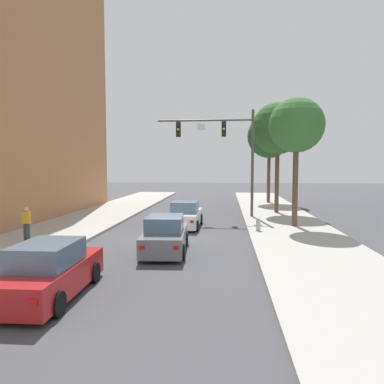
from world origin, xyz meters
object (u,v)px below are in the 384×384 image
Objects in this scene: car_following_grey at (165,236)px; traffic_signal_mast at (225,143)px; pedestrian_sidewalk_left_walker at (27,222)px; street_tree_third at (269,136)px; street_tree_second at (278,129)px; car_lead_white at (185,215)px; car_third_red at (50,272)px; street_tree_nearest at (296,126)px; fire_hydrant at (258,224)px.

traffic_signal_mast is at bearing 76.40° from car_following_grey.
pedestrian_sidewalk_left_walker is 24.28m from street_tree_third.
street_tree_third is at bearing 88.00° from street_tree_second.
car_lead_white is at bearing -115.36° from street_tree_third.
car_lead_white is 8.84m from pedestrian_sidewalk_left_walker.
street_tree_third is (0.26, 7.51, 0.03)m from street_tree_second.
street_tree_second reaches higher than car_following_grey.
car_third_red is at bearing -55.16° from pedestrian_sidewalk_left_walker.
traffic_signal_mast reaches higher than car_following_grey.
street_tree_third reaches higher than pedestrian_sidewalk_left_walker.
car_third_red is 0.50× the size of street_tree_third.
pedestrian_sidewalk_left_walker is 15.51m from street_tree_nearest.
street_tree_nearest is (6.71, 6.57, 5.35)m from car_following_grey.
car_third_red is 2.60× the size of pedestrian_sidewalk_left_walker.
street_tree_nearest is at bearing 38.80° from fire_hydrant.
car_lead_white is at bearing 77.86° from car_third_red.
street_tree_nearest reaches higher than pedestrian_sidewalk_left_walker.
car_following_grey is 15.43m from street_tree_second.
car_following_grey and car_third_red have the same top height.
car_third_red is (-4.89, -15.87, -4.63)m from traffic_signal_mast.
street_tree_third is at bearing 54.88° from pedestrian_sidewalk_left_walker.
car_following_grey is at bearing -7.52° from pedestrian_sidewalk_left_walker.
car_following_grey is at bearing 66.55° from car_third_red.
street_tree_second reaches higher than street_tree_nearest.
traffic_signal_mast is 10.81m from street_tree_third.
fire_hydrant is 6.31m from street_tree_nearest.
street_tree_third is at bearing 89.76° from street_tree_nearest.
pedestrian_sidewalk_left_walker reaches higher than fire_hydrant.
car_lead_white is 1.00× the size of car_third_red.
pedestrian_sidewalk_left_walker is at bearing -142.35° from car_lead_white.
pedestrian_sidewalk_left_walker is at bearing -157.29° from street_tree_nearest.
street_tree_nearest is 0.90× the size of street_tree_second.
street_tree_second is at bearing 64.01° from car_third_red.
car_lead_white is 16.51m from street_tree_third.
car_following_grey is 0.57× the size of street_tree_nearest.
car_lead_white is 0.50× the size of street_tree_third.
car_lead_white is 0.99× the size of car_following_grey.
car_following_grey is at bearing -103.60° from traffic_signal_mast.
street_tree_nearest is at bearing 22.71° from pedestrian_sidewalk_left_walker.
fire_hydrant is 0.08× the size of street_tree_third.
car_third_red is 27.93m from street_tree_third.
pedestrian_sidewalk_left_walker reaches higher than car_lead_white.
car_third_red is at bearing -102.14° from car_lead_white.
traffic_signal_mast is 0.87× the size of street_tree_third.
pedestrian_sidewalk_left_walker is (-6.99, -5.39, 0.34)m from car_lead_white.
car_third_red is 12.26m from fire_hydrant.
pedestrian_sidewalk_left_walker is 0.20× the size of street_tree_second.
car_lead_white is at bearing 159.58° from fire_hydrant.
street_tree_third reaches higher than traffic_signal_mast.
pedestrian_sidewalk_left_walker is at bearing -161.26° from fire_hydrant.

